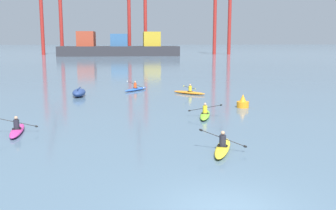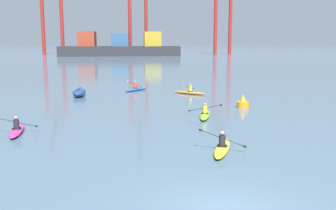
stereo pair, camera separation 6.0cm
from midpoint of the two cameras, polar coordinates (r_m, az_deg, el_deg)
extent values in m
plane|color=slate|center=(12.02, 8.56, -15.07)|extent=(800.00, 800.00, 0.00)
cube|color=#28282D|center=(125.71, -7.19, 7.92)|extent=(37.58, 11.88, 3.01)
cube|color=#993823|center=(126.38, -11.98, 9.52)|extent=(5.26, 8.32, 4.61)
cube|color=#2D5684|center=(125.66, -7.22, 9.48)|extent=(5.26, 8.32, 3.84)
cube|color=#B29323|center=(125.79, -2.44, 9.70)|extent=(5.26, 8.32, 4.51)
cylinder|color=maroon|center=(137.78, -18.11, 11.72)|extent=(1.20, 1.20, 22.51)
cylinder|color=maroon|center=(136.59, -15.51, 11.87)|extent=(1.20, 1.20, 22.51)
cylinder|color=maroon|center=(136.90, -5.77, 12.78)|extent=(1.20, 1.20, 25.51)
cylinder|color=maroon|center=(136.99, -3.38, 12.81)|extent=(1.20, 1.20, 25.51)
cylinder|color=maroon|center=(136.85, 6.91, 12.36)|extent=(1.20, 1.20, 23.57)
cylinder|color=maroon|center=(138.03, 9.05, 12.29)|extent=(1.20, 1.20, 23.57)
ellipsoid|color=navy|center=(35.36, -13.03, 1.79)|extent=(1.15, 2.62, 0.70)
cube|color=navy|center=(35.31, -13.06, 2.40)|extent=(0.10, 1.95, 0.06)
cylinder|color=orange|center=(29.36, 10.90, 0.06)|extent=(0.90, 0.90, 0.45)
cone|color=orange|center=(29.28, 10.93, 1.03)|extent=(0.49, 0.49, 0.55)
ellipsoid|color=#C13384|center=(22.55, -21.42, -3.54)|extent=(1.03, 3.45, 0.26)
torus|color=black|center=(22.42, -21.48, -3.25)|extent=(0.55, 0.55, 0.05)
cylinder|color=#23232D|center=(22.37, -21.51, -2.65)|extent=(0.30, 0.30, 0.50)
sphere|color=tan|center=(22.30, -21.57, -1.77)|extent=(0.19, 0.19, 0.19)
cylinder|color=black|center=(22.40, -21.51, -2.37)|extent=(2.02, 0.30, 0.59)
ellipsoid|color=black|center=(22.32, -18.90, -2.99)|extent=(0.21, 0.07, 0.15)
ellipsoid|color=#2856B2|center=(38.65, -4.82, 2.32)|extent=(2.58, 3.04, 0.26)
torus|color=black|center=(38.55, -4.91, 2.51)|extent=(0.69, 0.69, 0.05)
cylinder|color=#DB471E|center=(38.53, -4.92, 2.87)|extent=(0.30, 0.30, 0.50)
sphere|color=tan|center=(38.49, -4.92, 3.38)|extent=(0.19, 0.19, 0.19)
cylinder|color=black|center=(38.55, -4.87, 3.02)|extent=(1.62, 1.30, 0.55)
ellipsoid|color=silver|center=(39.15, -6.06, 3.48)|extent=(0.18, 0.16, 0.15)
ellipsoid|color=silver|center=(37.97, -3.65, 2.55)|extent=(0.18, 0.16, 0.15)
ellipsoid|color=yellow|center=(17.86, 7.97, -6.31)|extent=(1.71, 3.40, 0.26)
torus|color=black|center=(17.72, 7.94, -5.96)|extent=(0.63, 0.63, 0.05)
cylinder|color=#23232D|center=(17.66, 7.96, -5.21)|extent=(0.30, 0.30, 0.50)
sphere|color=tan|center=(17.58, 7.99, -4.10)|extent=(0.19, 0.19, 0.19)
cylinder|color=black|center=(17.69, 7.98, -4.85)|extent=(1.91, 0.71, 0.67)
ellipsoid|color=black|center=(17.74, 4.79, -3.69)|extent=(0.21, 0.11, 0.16)
ellipsoid|color=black|center=(17.69, 11.20, -6.00)|extent=(0.21, 0.11, 0.16)
ellipsoid|color=orange|center=(36.12, 3.09, 1.83)|extent=(2.98, 2.65, 0.26)
torus|color=black|center=(36.05, 3.22, 2.04)|extent=(0.69, 0.69, 0.05)
cylinder|color=gold|center=(36.02, 3.23, 2.42)|extent=(0.30, 0.30, 0.50)
sphere|color=tan|center=(35.98, 3.23, 2.97)|extent=(0.19, 0.19, 0.19)
cylinder|color=black|center=(36.04, 3.16, 2.58)|extent=(1.35, 1.59, 0.51)
ellipsoid|color=yellow|center=(35.15, 2.29, 2.81)|extent=(0.16, 0.18, 0.15)
ellipsoid|color=yellow|center=(36.94, 3.99, 2.37)|extent=(0.16, 0.18, 0.15)
ellipsoid|color=#7ABC2D|center=(25.45, 5.41, -1.47)|extent=(1.44, 3.44, 0.26)
torus|color=black|center=(25.33, 5.40, -1.20)|extent=(0.60, 0.60, 0.05)
cylinder|color=gold|center=(25.29, 5.41, -0.67)|extent=(0.30, 0.30, 0.50)
sphere|color=tan|center=(25.23, 5.42, 0.11)|extent=(0.19, 0.19, 0.19)
cylinder|color=black|center=(25.32, 5.42, -0.43)|extent=(2.00, 0.55, 0.47)
ellipsoid|color=black|center=(25.44, 3.10, -0.84)|extent=(0.20, 0.09, 0.14)
ellipsoid|color=black|center=(25.24, 7.76, 0.00)|extent=(0.20, 0.09, 0.14)
camera|label=1|loc=(0.03, -90.06, -0.01)|focal=41.35mm
camera|label=2|loc=(0.03, 89.94, 0.01)|focal=41.35mm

